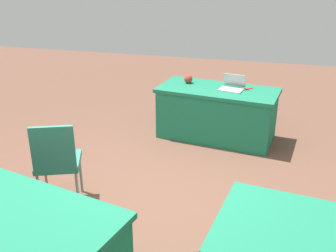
% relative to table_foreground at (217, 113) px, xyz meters
% --- Properties ---
extents(ground_plane, '(14.40, 14.40, 0.00)m').
position_rel_table_foreground_xyz_m(ground_plane, '(0.37, 2.13, -0.38)').
color(ground_plane, brown).
extents(table_foreground, '(1.77, 1.00, 0.75)m').
position_rel_table_foreground_xyz_m(table_foreground, '(0.00, 0.00, 0.00)').
color(table_foreground, '#1E7A56').
rests_on(table_foreground, ground).
extents(table_mid_left, '(1.89, 1.19, 0.75)m').
position_rel_table_foreground_xyz_m(table_mid_left, '(1.05, 3.35, -0.00)').
color(table_mid_left, '#1E7A56').
rests_on(table_mid_left, ground).
extents(chair_near_front, '(0.57, 0.57, 0.97)m').
position_rel_table_foreground_xyz_m(chair_near_front, '(1.29, 2.23, 0.19)').
color(chair_near_front, '#9E9993').
rests_on(chair_near_front, ground).
extents(laptop_silver, '(0.37, 0.35, 0.21)m').
position_rel_table_foreground_xyz_m(laptop_silver, '(-0.19, -0.01, 0.41)').
color(laptop_silver, silver).
rests_on(laptop_silver, table_foreground).
extents(yarn_ball, '(0.12, 0.12, 0.12)m').
position_rel_table_foreground_xyz_m(yarn_ball, '(0.47, -0.17, 0.43)').
color(yarn_ball, '#B2382D').
rests_on(yarn_ball, table_foreground).
extents(scissors_red, '(0.14, 0.16, 0.01)m').
position_rel_table_foreground_xyz_m(scissors_red, '(-0.41, -0.09, 0.38)').
color(scissors_red, red).
rests_on(scissors_red, table_foreground).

